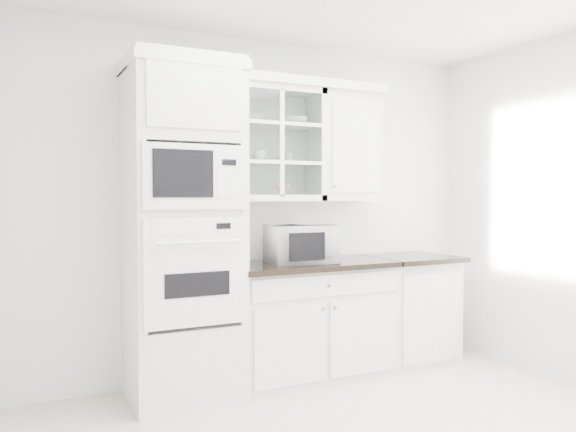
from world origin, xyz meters
TOP-DOWN VIEW (x-y plane):
  - room_shell at (0.00, 0.43)m, footprint 4.00×3.50m
  - oven_column at (-0.75, 1.42)m, footprint 0.76×0.68m
  - base_cabinet_run at (0.28, 1.45)m, footprint 1.32×0.67m
  - extra_base_cabinet at (1.28, 1.45)m, footprint 0.72×0.67m
  - upper_cabinet_glass at (0.03, 1.58)m, footprint 0.80×0.33m
  - upper_cabinet_solid at (0.71, 1.58)m, footprint 0.55×0.33m
  - crown_molding at (-0.07, 1.56)m, footprint 2.14×0.38m
  - countertop_microwave at (0.18, 1.39)m, footprint 0.55×0.48m
  - bowl_a at (-0.18, 1.58)m, footprint 0.26×0.26m
  - bowl_b at (0.22, 1.58)m, footprint 0.22×0.22m
  - cup_a at (-0.09, 1.57)m, footprint 0.13×0.13m
  - cup_b at (0.17, 1.60)m, footprint 0.10×0.10m

SIDE VIEW (x-z plane):
  - base_cabinet_run at x=0.28m, z-range 0.00..0.92m
  - extra_base_cabinet at x=1.28m, z-range 0.00..0.92m
  - countertop_microwave at x=0.18m, z-range 0.92..1.22m
  - oven_column at x=-0.75m, z-range 0.00..2.40m
  - cup_b at x=0.17m, z-range 1.71..1.79m
  - cup_a at x=-0.09m, z-range 1.71..1.79m
  - room_shell at x=0.00m, z-range 0.43..3.13m
  - upper_cabinet_glass at x=0.03m, z-range 1.40..2.30m
  - upper_cabinet_solid at x=0.71m, z-range 1.40..2.30m
  - bowl_a at x=-0.18m, z-range 2.01..2.07m
  - bowl_b at x=0.22m, z-range 2.01..2.07m
  - crown_molding at x=-0.07m, z-range 2.30..2.37m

